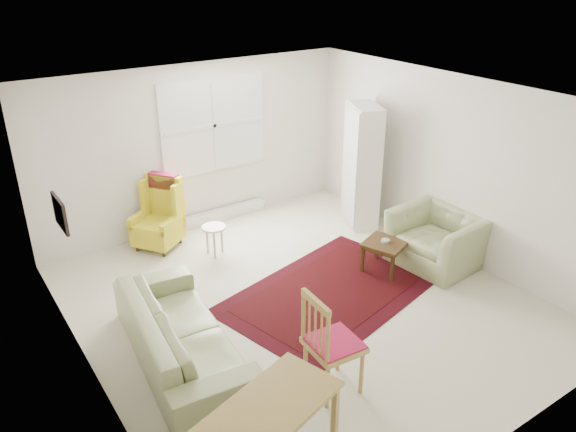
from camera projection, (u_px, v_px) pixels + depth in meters
room at (294, 202)px, 6.53m from camera, size 5.04×5.54×2.51m
rug at (331, 292)px, 7.07m from camera, size 3.03×2.31×0.03m
sofa at (181, 323)px, 5.72m from camera, size 1.14×2.36×0.92m
armchair at (438, 234)px, 7.60m from camera, size 1.08×1.21×0.88m
wingback_chair at (156, 214)px, 7.98m from camera, size 0.87×0.86×1.05m
coffee_table at (384, 256)px, 7.53m from camera, size 0.66×0.66×0.42m
stool at (214, 240)px, 7.90m from camera, size 0.35×0.35×0.45m
cabinet at (362, 166)px, 8.58m from camera, size 0.67×0.85×1.89m
desk_chair at (334, 342)px, 5.30m from camera, size 0.52×0.52×1.10m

